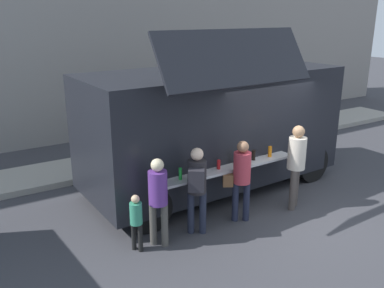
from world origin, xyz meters
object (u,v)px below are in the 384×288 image
Objects in this scene: food_truck_main at (213,125)px; customer_front_ordering at (241,174)px; customer_mid_with_backpack at (197,183)px; trash_bin at (277,123)px; customer_extra_browsing at (296,160)px; customer_rear_waiting at (158,195)px; child_near_queue at (136,218)px.

customer_front_ordering is (-0.49, -1.66, -0.54)m from food_truck_main.
customer_front_ordering is 1.01m from customer_mid_with_backpack.
food_truck_main reaches higher than customer_mid_with_backpack.
food_truck_main reaches higher than trash_bin.
customer_front_ordering is 0.92× the size of customer_extra_browsing.
customer_extra_browsing is (0.83, -1.80, -0.44)m from food_truck_main.
customer_front_ordering is at bearing -139.52° from trash_bin.
trash_bin is 0.57× the size of customer_front_ordering.
trash_bin is at bearing -20.15° from customer_mid_with_backpack.
customer_mid_with_backpack is at bearing -133.96° from food_truck_main.
food_truck_main is 2.85m from customer_rear_waiting.
customer_rear_waiting is at bearing -146.13° from food_truck_main.
child_near_queue is at bearing 130.81° from customer_rear_waiting.
customer_front_ordering is 1.58× the size of child_near_queue.
customer_extra_browsing is (2.33, -0.15, 0.05)m from customer_mid_with_backpack.
customer_mid_with_backpack reaches higher than customer_rear_waiting.
food_truck_main is at bearing -8.14° from customer_rear_waiting.
customer_front_ordering is 1.78m from customer_rear_waiting.
customer_mid_with_backpack is at bearing -45.52° from customer_rear_waiting.
customer_rear_waiting is at bearing 54.35° from customer_extra_browsing.
trash_bin is 6.95m from customer_mid_with_backpack.
trash_bin is at bearing -19.77° from customer_front_ordering.
customer_extra_browsing is at bearing -46.98° from customer_rear_waiting.
trash_bin is 7.58m from customer_rear_waiting.
trash_bin is 5.34m from customer_extra_browsing.
child_near_queue is (-1.18, 0.06, -0.40)m from customer_mid_with_backpack.
food_truck_main is 4.89m from trash_bin.
customer_extra_browsing is at bearing -66.29° from customer_front_ordering.
customer_rear_waiting is at bearing 118.84° from customer_front_ordering.
trash_bin is 6.15m from customer_front_ordering.
food_truck_main reaches higher than customer_front_ordering.
child_near_queue is at bearing -150.25° from trash_bin.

